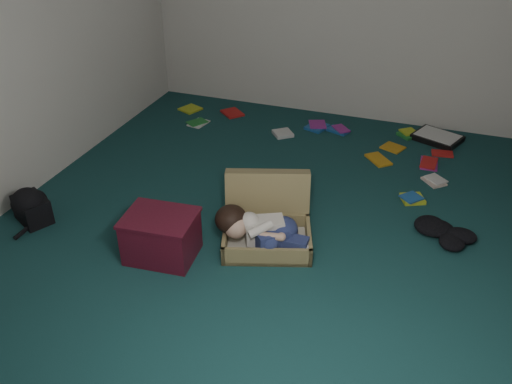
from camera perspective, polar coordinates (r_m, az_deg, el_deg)
The scene contains 10 objects.
floor at distance 4.30m, azimuth 0.67°, elevation -2.98°, with size 4.50×4.50×0.00m, color #153D3E.
wall_front at distance 1.96m, azimuth -21.27°, elevation -6.81°, with size 4.50×4.50×0.00m, color silver.
wall_left at distance 4.73m, azimuth -23.66°, elevation 15.13°, with size 4.50×4.50×0.00m, color silver.
suitcase at distance 4.04m, azimuth 1.18°, elevation -3.11°, with size 0.80×0.79×0.47m.
person at distance 3.89m, azimuth 0.52°, elevation -3.96°, with size 0.71×0.36×0.29m.
maroon_bin at distance 3.90m, azimuth -9.95°, elevation -4.60°, with size 0.53×0.43×0.34m.
backpack at distance 4.59m, azimuth -22.51°, elevation -1.62°, with size 0.37×0.30×0.22m, color black, non-canonical shape.
clothing_pile at distance 4.33m, azimuth 19.17°, elevation -3.70°, with size 0.42×0.34×0.13m, color black, non-canonical shape.
paper_tray at distance 5.83m, azimuth 18.55°, elevation 5.46°, with size 0.54×0.48×0.06m.
book_scatter at distance 5.54m, azimuth 8.48°, elevation 5.21°, with size 3.01×1.47×0.02m.
Camera 1 is at (1.14, -3.35, 2.45)m, focal length 38.00 mm.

